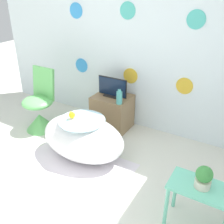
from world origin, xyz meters
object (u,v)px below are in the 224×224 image
(vase, at_px, (119,97))
(bathtub, at_px, (83,138))
(tv, at_px, (112,88))
(potted_plant_left, at_px, (204,177))
(chair, at_px, (39,111))

(vase, bearing_deg, bathtub, -102.95)
(tv, relative_size, potted_plant_left, 2.20)
(chair, xyz_separation_m, vase, (1.04, 0.39, 0.29))
(vase, bearing_deg, potted_plant_left, -36.56)
(bathtub, relative_size, chair, 1.21)
(chair, bearing_deg, tv, 32.99)
(tv, height_order, vase, tv)
(vase, bearing_deg, tv, 141.26)
(chair, xyz_separation_m, potted_plant_left, (2.31, -0.55, 0.27))
(bathtub, distance_m, vase, 0.70)
(bathtub, xyz_separation_m, chair, (-0.90, 0.22, 0.02))
(chair, height_order, potted_plant_left, chair)
(bathtub, bearing_deg, vase, 77.05)
(tv, bearing_deg, vase, -38.74)
(vase, height_order, potted_plant_left, vase)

